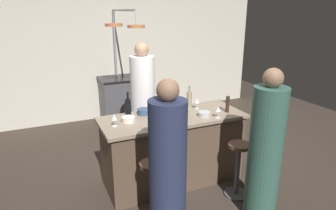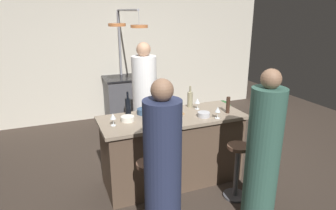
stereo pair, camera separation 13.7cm
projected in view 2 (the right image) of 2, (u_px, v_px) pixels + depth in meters
ground_plane at (172, 180)px, 3.94m from camera, size 9.00×9.00×0.00m
back_wall at (119, 54)px, 6.05m from camera, size 6.40×0.16×2.60m
kitchen_island at (172, 149)px, 3.80m from camera, size 1.80×0.72×0.90m
stove_range at (125, 99)px, 5.96m from camera, size 0.80×0.64×0.89m
chef at (145, 104)px, 4.47m from camera, size 0.36×0.36×1.72m
bar_stool_left at (149, 189)px, 3.09m from camera, size 0.28×0.28×0.68m
guest_left at (163, 173)px, 2.68m from camera, size 0.34×0.34×1.62m
bar_stool_right at (237, 169)px, 3.47m from camera, size 0.28×0.28×0.68m
guest_right at (263, 153)px, 3.02m from camera, size 0.34×0.34×1.63m
overhead_pot_rack at (125, 39)px, 5.14m from camera, size 0.62×1.37×2.17m
potted_plant at (222, 112)px, 5.65m from camera, size 0.36×0.36×0.52m
cutting_board at (169, 113)px, 3.75m from camera, size 0.32×0.22×0.02m
pepper_mill at (228, 105)px, 3.75m from camera, size 0.05×0.05×0.21m
wine_bottle_white at (190, 99)px, 3.98m from camera, size 0.07×0.07×0.29m
wine_bottle_dark at (128, 106)px, 3.67m from camera, size 0.07×0.07×0.30m
wine_bottle_red at (156, 115)px, 3.33m from camera, size 0.07×0.07×0.32m
wine_glass_near_right_guest at (113, 117)px, 3.33m from camera, size 0.07×0.07×0.15m
wine_glass_by_chef at (197, 101)px, 3.89m from camera, size 0.07×0.07×0.15m
wine_glass_near_left_guest at (218, 110)px, 3.55m from camera, size 0.07×0.07×0.15m
mixing_bowl_ceramic at (128, 119)px, 3.49m from camera, size 0.16×0.16×0.06m
mixing_bowl_steel at (204, 114)px, 3.63m from camera, size 0.15×0.15×0.06m
mixing_bowl_blue at (144, 111)px, 3.73m from camera, size 0.17×0.17×0.07m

